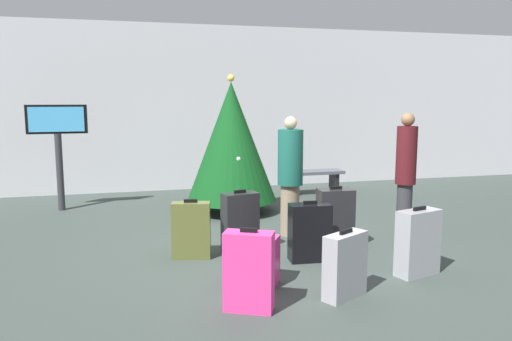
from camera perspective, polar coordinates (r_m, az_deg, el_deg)
name	(u,v)px	position (r m, az deg, el deg)	size (l,w,h in m)	color
ground_plane	(272,252)	(6.40, 1.81, -9.37)	(16.00, 16.00, 0.00)	#38423D
back_wall	(209,108)	(10.77, -5.43, 7.20)	(16.00, 0.20, 3.48)	silver
holiday_tree	(231,142)	(8.38, -2.86, 3.36)	(1.52, 1.52, 2.34)	#4C3319
flight_info_kiosk	(58,136)	(9.17, -21.96, 3.76)	(1.00, 0.13, 1.84)	#333338
waiting_bench	(313,177)	(10.17, 6.66, -0.76)	(1.22, 0.44, 0.48)	#4C5159
traveller_0	(406,171)	(7.20, 16.93, -0.07)	(0.40, 0.40, 1.75)	#333338
traveller_1	(290,174)	(6.98, 3.98, -0.37)	(0.51, 0.51, 1.70)	gray
suitcase_0	(255,260)	(5.28, -0.09, -10.29)	(0.55, 0.48, 0.56)	#E5388C
suitcase_1	(335,218)	(6.55, 9.15, -5.50)	(0.47, 0.29, 0.82)	#232326
suitcase_2	(418,243)	(5.78, 18.23, -7.93)	(0.55, 0.36, 0.77)	#9EA0A5
suitcase_3	(249,271)	(4.61, -0.83, -11.60)	(0.50, 0.38, 0.78)	#E5388C
suitcase_4	(191,230)	(6.12, -7.50, -6.86)	(0.50, 0.28, 0.73)	#59602D
suitcase_5	(310,232)	(6.01, 6.23, -7.12)	(0.51, 0.29, 0.74)	black
suitcase_6	(345,265)	(4.99, 10.27, -10.76)	(0.52, 0.40, 0.69)	#9EA0A5
suitcase_7	(240,223)	(6.28, -1.85, -6.06)	(0.49, 0.31, 0.81)	#232326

